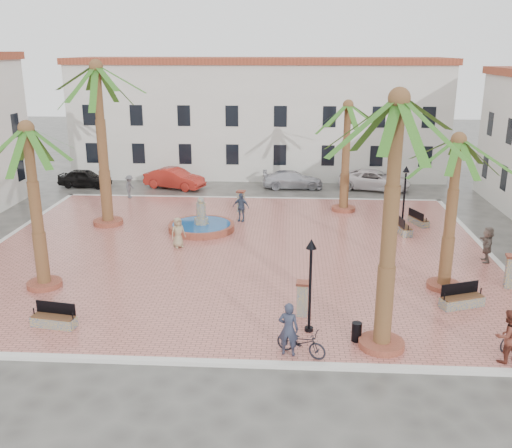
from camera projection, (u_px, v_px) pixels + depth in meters
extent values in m
plane|color=#56544F|center=(237.00, 253.00, 29.71)|extent=(120.00, 120.00, 0.00)
cube|color=#C56E62|center=(237.00, 252.00, 29.69)|extent=(26.00, 22.00, 0.15)
cube|color=silver|center=(251.00, 198.00, 40.18)|extent=(26.30, 0.30, 0.16)
cube|color=silver|center=(207.00, 363.00, 19.20)|extent=(26.30, 0.30, 0.16)
cube|color=silver|center=(492.00, 257.00, 28.93)|extent=(0.30, 22.30, 0.16)
cube|color=silver|center=(259.00, 120.00, 47.45)|extent=(30.00, 7.00, 9.00)
cube|color=brown|center=(259.00, 61.00, 46.05)|extent=(30.40, 7.40, 0.50)
cube|color=black|center=(93.00, 153.00, 45.58)|extent=(1.00, 0.12, 1.60)
cube|color=black|center=(139.00, 153.00, 45.36)|extent=(1.00, 0.12, 1.60)
cube|color=black|center=(185.00, 154.00, 45.14)|extent=(1.00, 0.12, 1.60)
cube|color=black|center=(232.00, 154.00, 44.92)|extent=(1.00, 0.12, 1.60)
cube|color=black|center=(280.00, 155.00, 44.71)|extent=(1.00, 0.12, 1.60)
cube|color=black|center=(328.00, 155.00, 44.49)|extent=(1.00, 0.12, 1.60)
cube|color=black|center=(376.00, 156.00, 44.27)|extent=(1.00, 0.12, 1.60)
cube|color=black|center=(425.00, 157.00, 44.05)|extent=(1.00, 0.12, 1.60)
cube|color=black|center=(89.00, 115.00, 44.69)|extent=(1.00, 0.12, 1.60)
cube|color=black|center=(136.00, 115.00, 44.47)|extent=(1.00, 0.12, 1.60)
cube|color=black|center=(184.00, 116.00, 44.25)|extent=(1.00, 0.12, 1.60)
cube|color=black|center=(232.00, 116.00, 44.04)|extent=(1.00, 0.12, 1.60)
cube|color=black|center=(280.00, 116.00, 43.82)|extent=(1.00, 0.12, 1.60)
cube|color=black|center=(329.00, 117.00, 43.60)|extent=(1.00, 0.12, 1.60)
cube|color=black|center=(379.00, 117.00, 43.38)|extent=(1.00, 0.12, 1.60)
cube|color=black|center=(429.00, 117.00, 43.17)|extent=(1.00, 0.12, 1.60)
cube|color=black|center=(505.00, 178.00, 36.76)|extent=(0.12, 1.00, 1.60)
cube|color=black|center=(486.00, 167.00, 40.30)|extent=(0.12, 1.00, 1.60)
cube|color=black|center=(511.00, 131.00, 35.87)|extent=(0.12, 1.00, 1.60)
cube|color=black|center=(491.00, 124.00, 39.42)|extent=(0.12, 1.00, 1.60)
cube|color=black|center=(20.00, 169.00, 39.53)|extent=(0.12, 1.00, 1.60)
cube|color=black|center=(15.00, 125.00, 38.64)|extent=(0.12, 1.00, 1.60)
cylinder|color=#A04B36|center=(202.00, 227.00, 32.93)|extent=(3.81, 3.81, 0.36)
cylinder|color=#194C8C|center=(202.00, 224.00, 32.88)|extent=(3.36, 3.36, 0.05)
cylinder|color=gray|center=(202.00, 224.00, 32.87)|extent=(0.82, 0.82, 0.73)
cylinder|color=gray|center=(201.00, 212.00, 32.66)|extent=(0.54, 0.54, 1.09)
sphere|color=gray|center=(201.00, 200.00, 32.46)|extent=(0.40, 0.40, 0.40)
cylinder|color=#A04B36|center=(108.00, 222.00, 34.05)|extent=(1.75, 1.75, 0.26)
cylinder|color=brown|center=(102.00, 146.00, 32.70)|extent=(0.57, 0.57, 8.86)
sphere|color=brown|center=(96.00, 66.00, 31.40)|extent=(0.76, 0.76, 0.76)
cylinder|color=#A04B36|center=(45.00, 284.00, 25.15)|extent=(1.51, 1.51, 0.23)
cylinder|color=brown|center=(36.00, 208.00, 24.12)|extent=(0.49, 0.49, 6.74)
sphere|color=brown|center=(26.00, 128.00, 23.13)|extent=(0.66, 0.66, 0.66)
cylinder|color=#A04B36|center=(381.00, 344.00, 20.04)|extent=(1.60, 1.60, 0.24)
cylinder|color=brown|center=(390.00, 227.00, 18.77)|extent=(0.52, 0.52, 8.35)
sphere|color=brown|center=(399.00, 98.00, 17.53)|extent=(0.70, 0.70, 0.70)
cylinder|color=#A04B36|center=(443.00, 285.00, 25.01)|extent=(1.46, 1.46, 0.22)
cylinder|color=brown|center=(451.00, 214.00, 24.05)|extent=(0.48, 0.48, 6.30)
sphere|color=brown|center=(459.00, 140.00, 23.12)|extent=(0.64, 0.64, 0.64)
cylinder|color=#A04B36|center=(343.00, 209.00, 36.94)|extent=(1.53, 1.53, 0.23)
cylinder|color=brown|center=(346.00, 157.00, 35.95)|extent=(0.50, 0.50, 6.50)
sphere|color=brown|center=(348.00, 105.00, 34.99)|extent=(0.67, 0.67, 0.67)
cube|color=gray|center=(54.00, 322.00, 21.50)|extent=(1.79, 0.81, 0.38)
cube|color=#56351E|center=(53.00, 316.00, 21.43)|extent=(1.68, 0.74, 0.06)
cube|color=black|center=(56.00, 308.00, 21.55)|extent=(1.61, 0.32, 0.48)
cylinder|color=black|center=(34.00, 312.00, 21.57)|extent=(0.05, 0.05, 0.29)
cylinder|color=black|center=(73.00, 316.00, 21.22)|extent=(0.05, 0.05, 0.29)
cube|color=gray|center=(462.00, 302.00, 23.13)|extent=(1.91, 1.17, 0.41)
cube|color=#56351E|center=(462.00, 297.00, 23.06)|extent=(1.80, 1.09, 0.06)
cube|color=black|center=(460.00, 288.00, 23.18)|extent=(1.64, 0.66, 0.51)
cylinder|color=black|center=(444.00, 297.00, 22.78)|extent=(0.05, 0.05, 0.31)
cylinder|color=black|center=(481.00, 291.00, 23.27)|extent=(0.05, 0.05, 0.31)
cube|color=gray|center=(403.00, 229.00, 32.43)|extent=(0.83, 1.94, 0.42)
cube|color=#56351E|center=(403.00, 225.00, 32.36)|extent=(0.76, 1.83, 0.06)
cube|color=black|center=(399.00, 220.00, 32.26)|extent=(0.29, 1.77, 0.52)
cylinder|color=black|center=(408.00, 228.00, 31.47)|extent=(0.05, 0.05, 0.31)
cylinder|color=black|center=(398.00, 219.00, 33.17)|extent=(0.05, 0.05, 0.31)
cube|color=gray|center=(418.00, 221.00, 33.97)|extent=(1.06, 1.70, 0.36)
cube|color=#56351E|center=(419.00, 218.00, 33.91)|extent=(0.98, 1.60, 0.05)
cube|color=black|center=(416.00, 214.00, 33.78)|extent=(0.60, 1.45, 0.45)
cylinder|color=black|center=(426.00, 220.00, 33.18)|extent=(0.05, 0.05, 0.27)
cylinder|color=black|center=(412.00, 213.00, 34.58)|extent=(0.05, 0.05, 0.27)
cylinder|color=black|center=(309.00, 329.00, 21.19)|extent=(0.32, 0.32, 0.14)
cylinder|color=black|center=(310.00, 289.00, 20.71)|extent=(0.11, 0.11, 3.21)
cone|color=black|center=(311.00, 244.00, 20.20)|extent=(0.39, 0.39, 0.36)
sphere|color=beige|center=(311.00, 247.00, 20.24)|extent=(0.21, 0.21, 0.21)
cylinder|color=black|center=(402.00, 226.00, 33.45)|extent=(0.33, 0.33, 0.15)
cylinder|color=black|center=(404.00, 199.00, 32.96)|extent=(0.11, 0.11, 3.26)
cone|color=black|center=(406.00, 169.00, 32.44)|extent=(0.40, 0.40, 0.36)
sphere|color=beige|center=(406.00, 171.00, 32.48)|extent=(0.22, 0.22, 0.22)
cube|color=gray|center=(302.00, 300.00, 22.27)|extent=(0.44, 0.44, 1.31)
cube|color=#A04B36|center=(303.00, 283.00, 22.06)|extent=(0.55, 0.55, 0.10)
cube|color=gray|center=(241.00, 202.00, 36.44)|extent=(0.48, 0.48, 1.29)
cube|color=#A04B36|center=(241.00, 191.00, 36.24)|extent=(0.60, 0.60, 0.10)
cube|color=gray|center=(511.00, 273.00, 24.87)|extent=(0.50, 0.50, 1.39)
cylinder|color=black|center=(357.00, 332.00, 20.40)|extent=(0.36, 0.36, 0.71)
imported|color=#2B2F43|center=(288.00, 329.00, 19.30)|extent=(0.77, 0.58, 1.93)
imported|color=black|center=(301.00, 342.00, 19.42)|extent=(1.94, 1.42, 0.97)
imported|color=brown|center=(507.00, 336.00, 18.89)|extent=(1.10, 0.98, 1.88)
imported|color=#9D8A67|center=(178.00, 232.00, 29.91)|extent=(0.94, 0.88, 1.62)
imported|color=#3A465D|center=(241.00, 207.00, 34.42)|extent=(1.10, 0.68, 1.75)
imported|color=#4F5055|center=(130.00, 187.00, 39.84)|extent=(0.70, 1.10, 1.61)
imported|color=#716056|center=(487.00, 244.00, 27.86)|extent=(0.78, 1.72, 1.78)
imported|color=black|center=(85.00, 178.00, 43.67)|extent=(4.15, 1.94, 1.37)
imported|color=#B1261D|center=(175.00, 178.00, 43.21)|extent=(4.91, 3.07, 1.53)
imported|color=silver|center=(293.00, 180.00, 43.27)|extent=(4.62, 2.01, 1.32)
imported|color=white|center=(375.00, 180.00, 42.85)|extent=(5.73, 3.72, 1.47)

